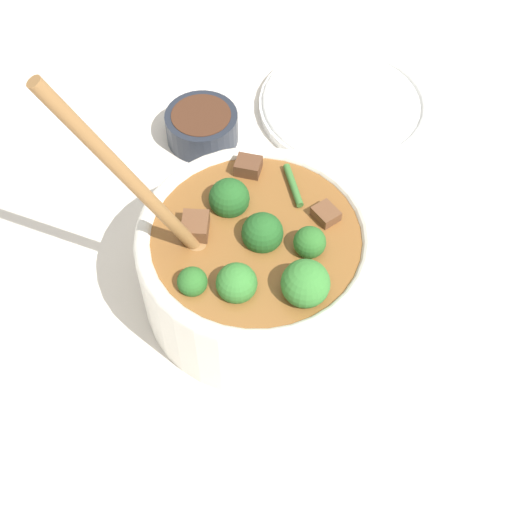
# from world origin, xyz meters

# --- Properties ---
(ground_plane) EXTENTS (4.00, 4.00, 0.00)m
(ground_plane) POSITION_xyz_m (0.00, 0.00, 0.00)
(ground_plane) COLOR silver
(stew_bowl) EXTENTS (0.26, 0.23, 0.31)m
(stew_bowl) POSITION_xyz_m (-0.00, -0.00, 0.06)
(stew_bowl) COLOR white
(stew_bowl) RESTS_ON ground_plane
(condiment_bowl) EXTENTS (0.09, 0.09, 0.04)m
(condiment_bowl) POSITION_xyz_m (-0.13, 0.20, 0.02)
(condiment_bowl) COLOR #232833
(condiment_bowl) RESTS_ON ground_plane
(empty_plate) EXTENTS (0.22, 0.22, 0.02)m
(empty_plate) POSITION_xyz_m (0.03, 0.30, 0.01)
(empty_plate) COLOR white
(empty_plate) RESTS_ON ground_plane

